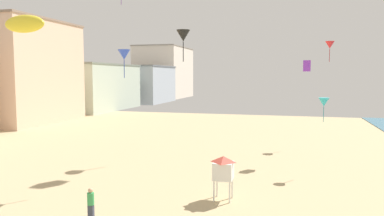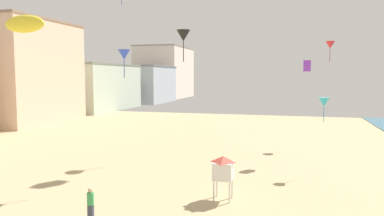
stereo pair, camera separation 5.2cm
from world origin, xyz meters
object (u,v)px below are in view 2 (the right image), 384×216
Objects in this scene: kite_red_delta at (330,45)px; kite_cyan_delta at (324,102)px; kite_yellow_parafoil at (25,24)px; kite_blue_delta at (124,55)px; kite_flyer at (91,202)px; kite_purple_box at (307,66)px; kite_black_delta at (183,36)px; lifeguard_stand at (223,168)px.

kite_cyan_delta is at bearing -96.26° from kite_red_delta.
kite_red_delta is 0.78× the size of kite_yellow_parafoil.
kite_cyan_delta is 14.74m from kite_blue_delta.
kite_red_delta is at bearing 49.36° from kite_yellow_parafoil.
kite_flyer is 1.74× the size of kite_purple_box.
kite_flyer is at bearing -89.72° from kite_black_delta.
kite_blue_delta reaches higher than kite_cyan_delta.
kite_red_delta is 14.24m from kite_cyan_delta.
kite_cyan_delta is at bearing 24.11° from kite_blue_delta.
kite_purple_box is 15.89m from kite_blue_delta.
kite_flyer is 21.48m from kite_purple_box.
kite_yellow_parafoil is (-16.83, -13.93, 2.29)m from kite_purple_box.
kite_yellow_parafoil is (-19.39, -22.58, -0.12)m from kite_red_delta.
kite_purple_box is (10.56, 17.32, 7.04)m from kite_flyer.
kite_purple_box is 0.53× the size of kite_cyan_delta.
kite_yellow_parafoil reaches higher than kite_purple_box.
kite_red_delta is (13.20, 9.87, -0.31)m from kite_black_delta.
kite_blue_delta is at bearing -98.38° from kite_black_delta.
kite_flyer is 0.64× the size of lifeguard_stand.
kite_cyan_delta is (5.95, 8.04, 3.36)m from lifeguard_stand.
kite_flyer is 17.83m from kite_cyan_delta.
kite_black_delta is at bearing -173.45° from kite_purple_box.
kite_red_delta is (7.40, 21.22, 8.52)m from lifeguard_stand.
kite_purple_box is 0.50× the size of kite_blue_delta.
lifeguard_stand is 24.04m from kite_red_delta.
kite_black_delta is 16.49m from kite_red_delta.
kite_black_delta is 9.53m from kite_blue_delta.
kite_black_delta reaches higher than kite_purple_box.
kite_red_delta reaches higher than kite_cyan_delta.
lifeguard_stand is 14.80m from kite_purple_box.
kite_cyan_delta is (11.76, -3.31, -5.48)m from kite_black_delta.
kite_black_delta reaches higher than kite_red_delta.
kite_flyer is at bearing -121.38° from kite_purple_box.
lifeguard_stand is 1.35× the size of kite_blue_delta.
kite_black_delta reaches higher than kite_cyan_delta.
kite_cyan_delta is at bearing -76.24° from kite_purple_box.
kite_flyer is 0.59× the size of kite_yellow_parafoil.
kite_purple_box is at bearing 78.27° from kite_flyer.
kite_black_delta is at bearing 109.93° from kite_flyer.
kite_black_delta reaches higher than kite_yellow_parafoil.
lifeguard_stand is 15.51m from kite_black_delta.
kite_cyan_delta is (-1.45, -13.19, -5.17)m from kite_red_delta.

